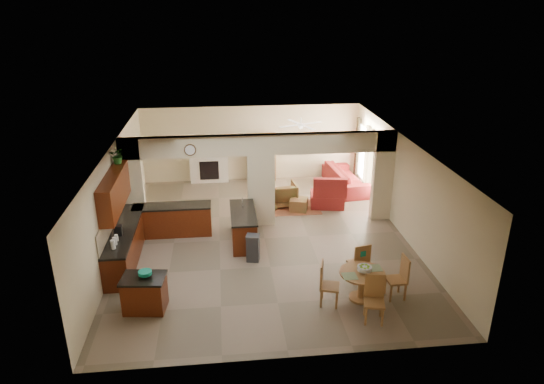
{
  "coord_description": "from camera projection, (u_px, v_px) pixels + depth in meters",
  "views": [
    {
      "loc": [
        -1.14,
        -12.35,
        6.37
      ],
      "look_at": [
        0.25,
        0.3,
        1.3
      ],
      "focal_mm": 32.0,
      "sensor_mm": 36.0,
      "label": 1
    }
  ],
  "objects": [
    {
      "name": "trash_can",
      "position": [
        253.0,
        249.0,
        12.58
      ],
      "size": [
        0.37,
        0.34,
        0.68
      ],
      "primitive_type": "cube",
      "rotation": [
        0.0,
        0.0,
        -0.23
      ],
      "color": "#2A2A2C",
      "rests_on": "floor"
    },
    {
      "name": "chair_east",
      "position": [
        400.0,
        276.0,
        10.95
      ],
      "size": [
        0.44,
        0.44,
        1.02
      ],
      "rotation": [
        0.0,
        0.0,
        4.77
      ],
      "color": "#916032",
      "rests_on": "floor"
    },
    {
      "name": "wall_clock",
      "position": [
        190.0,
        150.0,
        13.56
      ],
      "size": [
        0.34,
        0.03,
        0.34
      ],
      "primitive_type": "cylinder",
      "rotation": [
        1.57,
        0.0,
        0.0
      ],
      "color": "#4D3219",
      "rests_on": "partition_header"
    },
    {
      "name": "teal_bowl",
      "position": [
        145.0,
        274.0,
        10.42
      ],
      "size": [
        0.29,
        0.29,
        0.14
      ],
      "primitive_type": "cylinder",
      "color": "#148D70",
      "rests_on": "kitchen_island"
    },
    {
      "name": "glazed_door",
      "position": [
        369.0,
        164.0,
        16.8
      ],
      "size": [
        0.02,
        0.7,
        2.1
      ],
      "primitive_type": "cube",
      "color": "white",
      "rests_on": "wall_right"
    },
    {
      "name": "ceiling",
      "position": [
        264.0,
        144.0,
        12.84
      ],
      "size": [
        10.0,
        10.0,
        0.0
      ],
      "primitive_type": "plane",
      "rotation": [
        3.14,
        0.0,
        0.0
      ],
      "color": "white",
      "rests_on": "wall_back"
    },
    {
      "name": "kitchen_island",
      "position": [
        145.0,
        293.0,
        10.57
      ],
      "size": [
        1.0,
        0.77,
        0.81
      ],
      "rotation": [
        0.0,
        0.0,
        -0.12
      ],
      "color": "#431407",
      "rests_on": "floor"
    },
    {
      "name": "drape_b_left",
      "position": [
        367.0,
        158.0,
        16.97
      ],
      "size": [
        0.1,
        0.28,
        2.3
      ],
      "primitive_type": "cube",
      "color": "#3F1E19",
      "rests_on": "wall_right"
    },
    {
      "name": "upper_cabinets",
      "position": [
        114.0,
        192.0,
        12.04
      ],
      "size": [
        0.35,
        2.4,
        0.9
      ],
      "primitive_type": "cube",
      "color": "#431407",
      "rests_on": "wall_left"
    },
    {
      "name": "fruit_bowl",
      "position": [
        364.0,
        269.0,
        10.78
      ],
      "size": [
        0.33,
        0.33,
        0.17
      ],
      "primitive_type": "cylinder",
      "color": "#6FB125",
      "rests_on": "dining_table"
    },
    {
      "name": "drape_a_right",
      "position": [
        371.0,
        162.0,
        16.51
      ],
      "size": [
        0.1,
        0.28,
        2.3
      ],
      "primitive_type": "cube",
      "color": "#3F1E19",
      "rests_on": "wall_right"
    },
    {
      "name": "shelving_unit",
      "position": [
        261.0,
        157.0,
        18.03
      ],
      "size": [
        1.0,
        0.32,
        1.8
      ],
      "primitive_type": "cube",
      "color": "#916032",
      "rests_on": "floor"
    },
    {
      "name": "chair_north",
      "position": [
        360.0,
        261.0,
        11.56
      ],
      "size": [
        0.5,
        0.5,
        1.02
      ],
      "rotation": [
        0.0,
        0.0,
        3.37
      ],
      "color": "#916032",
      "rests_on": "floor"
    },
    {
      "name": "partition_center_pier",
      "position": [
        261.0,
        190.0,
        14.4
      ],
      "size": [
        0.8,
        0.25,
        2.2
      ],
      "primitive_type": "cube",
      "color": "beige",
      "rests_on": "floor"
    },
    {
      "name": "armchair",
      "position": [
        283.0,
        194.0,
        15.99
      ],
      "size": [
        0.91,
        0.94,
        0.78
      ],
      "primitive_type": "imported",
      "rotation": [
        0.0,
        0.0,
        3.24
      ],
      "color": "maroon",
      "rests_on": "floor"
    },
    {
      "name": "floor",
      "position": [
        264.0,
        238.0,
        13.88
      ],
      "size": [
        10.0,
        10.0,
        0.0
      ],
      "primitive_type": "plane",
      "color": "#746350",
      "rests_on": "ground"
    },
    {
      "name": "wall_front",
      "position": [
        290.0,
        295.0,
        8.74
      ],
      "size": [
        8.0,
        0.0,
        8.0
      ],
      "primitive_type": "plane",
      "rotation": [
        -1.57,
        0.0,
        0.0
      ],
      "color": "beige",
      "rests_on": "floor"
    },
    {
      "name": "partition_left_pier",
      "position": [
        133.0,
        185.0,
        13.91
      ],
      "size": [
        0.6,
        0.25,
        2.8
      ],
      "primitive_type": "cube",
      "color": "beige",
      "rests_on": "floor"
    },
    {
      "name": "chaise",
      "position": [
        327.0,
        199.0,
        16.02
      ],
      "size": [
        1.2,
        1.03,
        0.43
      ],
      "primitive_type": "cube",
      "rotation": [
        0.0,
        0.0,
        -0.15
      ],
      "color": "maroon",
      "rests_on": "floor"
    },
    {
      "name": "ceiling_fan",
      "position": [
        301.0,
        125.0,
        15.85
      ],
      "size": [
        1.0,
        1.0,
        0.1
      ],
      "primitive_type": "cylinder",
      "color": "white",
      "rests_on": "ceiling"
    },
    {
      "name": "ottoman",
      "position": [
        299.0,
        205.0,
        15.67
      ],
      "size": [
        0.68,
        0.68,
        0.4
      ],
      "primitive_type": "cube",
      "rotation": [
        0.0,
        0.0,
        -0.29
      ],
      "color": "maroon",
      "rests_on": "floor"
    },
    {
      "name": "wall_left",
      "position": [
        116.0,
        199.0,
        12.96
      ],
      "size": [
        0.0,
        10.0,
        10.0
      ],
      "primitive_type": "plane",
      "rotation": [
        1.57,
        0.0,
        1.57
      ],
      "color": "beige",
      "rests_on": "floor"
    },
    {
      "name": "dining_table",
      "position": [
        362.0,
        281.0,
        10.91
      ],
      "size": [
        1.03,
        1.03,
        0.7
      ],
      "color": "#916032",
      "rests_on": "floor"
    },
    {
      "name": "peninsula",
      "position": [
        243.0,
        227.0,
        13.54
      ],
      "size": [
        0.7,
        1.85,
        0.91
      ],
      "color": "#431407",
      "rests_on": "floor"
    },
    {
      "name": "rug",
      "position": [
        295.0,
        207.0,
        15.94
      ],
      "size": [
        1.6,
        1.3,
        0.01
      ],
      "primitive_type": "cube",
      "color": "#995B37",
      "rests_on": "floor"
    },
    {
      "name": "window_b",
      "position": [
        363.0,
        153.0,
        17.53
      ],
      "size": [
        0.02,
        0.9,
        1.9
      ],
      "primitive_type": "cube",
      "color": "white",
      "rests_on": "wall_right"
    },
    {
      "name": "chair_west",
      "position": [
        326.0,
        282.0,
        10.71
      ],
      "size": [
        0.52,
        0.52,
        1.02
      ],
      "rotation": [
        0.0,
        0.0,
        1.29
      ],
      "color": "#916032",
      "rests_on": "floor"
    },
    {
      "name": "partition_header",
      "position": [
        261.0,
        145.0,
        13.88
      ],
      "size": [
        8.0,
        0.25,
        0.6
      ],
      "primitive_type": "cube",
      "color": "beige",
      "rests_on": "partition_center_pier"
    },
    {
      "name": "fireplace",
      "position": [
        209.0,
        166.0,
        17.95
      ],
      "size": [
        1.6,
        0.35,
        1.2
      ],
      "color": "silver",
      "rests_on": "floor"
    },
    {
      "name": "drape_b_right",
      "position": [
        357.0,
        148.0,
        18.08
      ],
      "size": [
        0.1,
        0.28,
        2.3
      ],
      "primitive_type": "cube",
      "color": "#3F1E19",
      "rests_on": "wall_right"
    },
    {
      "name": "wall_right",
      "position": [
        404.0,
        187.0,
        13.77
      ],
      "size": [
        0.0,
        10.0,
        10.0
      ],
      "primitive_type": "plane",
      "rotation": [
        1.57,
        0.0,
        -1.57
      ],
      "color": "beige",
      "rests_on": "floor"
    },
    {
      "name": "window_a",
      "position": [
        377.0,
        168.0,
        15.96
      ],
      "size": [
        0.02,
        0.9,
        1.9
      ],
      "primitive_type": "cube",
      "color": "white",
      "rests_on": "wall_right"
    },
    {
      "name": "wall_back",
      "position": [
        252.0,
        143.0,
        17.98
      ],
      "size": [
        8.0,
        0.0,
        8.0
      ],
      "primitive_type": "plane",
      "rotation": [
        1.57,
        0.0,
        0.0
      ],
      "color": "beige",
      "rests_on": "floor"
    },
    {
      "name": "kitchen_counter",
      "position": [
        146.0,
        233.0,
        13.15
      ],
      "size": [
        2.52,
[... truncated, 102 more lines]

